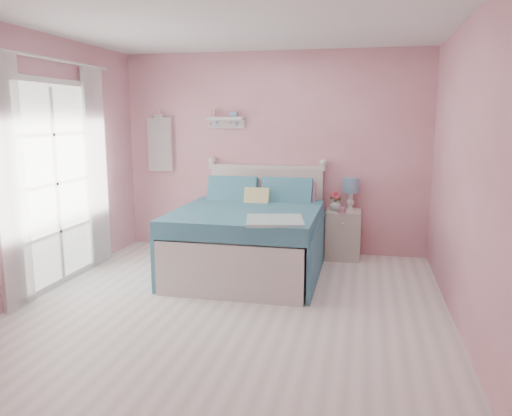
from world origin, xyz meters
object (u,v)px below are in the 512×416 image
at_px(bed, 250,238).
at_px(teacup, 342,210).
at_px(nightstand, 343,234).
at_px(vase, 335,204).
at_px(table_lamp, 351,188).

relative_size(bed, teacup, 18.97).
distance_m(nightstand, vase, 0.40).
distance_m(bed, vase, 1.24).
bearing_deg(teacup, bed, -149.12).
relative_size(nightstand, vase, 4.21).
relative_size(bed, vase, 13.61).
distance_m(bed, table_lamp, 1.48).
height_order(nightstand, teacup, teacup).
bearing_deg(nightstand, teacup, -96.50).
height_order(nightstand, table_lamp, table_lamp).
bearing_deg(bed, nightstand, 36.91).
bearing_deg(nightstand, table_lamp, 55.03).
distance_m(nightstand, teacup, 0.38).
bearing_deg(table_lamp, nightstand, -124.97).
distance_m(table_lamp, teacup, 0.36).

